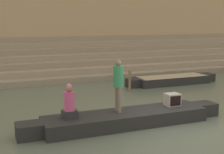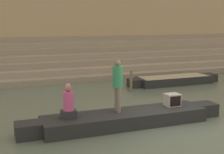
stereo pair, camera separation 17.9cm
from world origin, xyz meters
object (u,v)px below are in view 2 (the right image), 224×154
object	(u,v)px
person_rowing	(69,104)
tv_set	(172,100)
moored_boat_shore	(174,80)
rowboat_main	(126,118)
person_standing	(118,82)
mooring_post	(131,81)

from	to	relation	value
person_rowing	tv_set	distance (m)	3.51
moored_boat_shore	rowboat_main	bearing A→B (deg)	-134.92
person_standing	person_rowing	size ratio (longest dim) A/B	1.59
person_rowing	moored_boat_shore	bearing A→B (deg)	53.56
person_standing	tv_set	size ratio (longest dim) A/B	3.43
rowboat_main	moored_boat_shore	world-z (taller)	rowboat_main
person_standing	rowboat_main	bearing A→B (deg)	-24.78
person_rowing	mooring_post	distance (m)	5.79
moored_boat_shore	person_rowing	bearing A→B (deg)	-144.08
tv_set	moored_boat_shore	xyz separation A→B (m)	(3.14, 4.92, -0.42)
rowboat_main	moored_boat_shore	xyz separation A→B (m)	(4.87, 5.03, -0.01)
person_rowing	tv_set	xyz separation A→B (m)	(3.50, 0.04, -0.21)
rowboat_main	tv_set	distance (m)	1.77
person_standing	person_rowing	bearing A→B (deg)	-168.55
tv_set	rowboat_main	bearing A→B (deg)	-176.76
rowboat_main	person_standing	size ratio (longest dim) A/B	4.10
rowboat_main	person_standing	world-z (taller)	person_standing
person_standing	tv_set	bearing A→B (deg)	7.29
moored_boat_shore	mooring_post	world-z (taller)	mooring_post
mooring_post	moored_boat_shore	bearing A→B (deg)	14.59
tv_set	mooring_post	xyz separation A→B (m)	(0.41, 4.21, -0.15)
mooring_post	person_rowing	bearing A→B (deg)	-132.59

